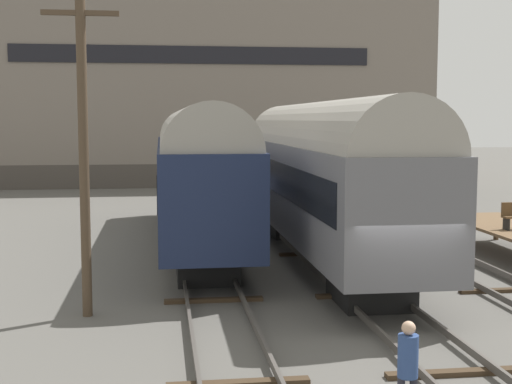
{
  "coord_description": "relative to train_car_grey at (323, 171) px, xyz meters",
  "views": [
    {
      "loc": [
        -5.38,
        -15.33,
        4.79
      ],
      "look_at": [
        -2.03,
        9.74,
        2.2
      ],
      "focal_mm": 50.0,
      "sensor_mm": 36.0,
      "label": 1
    }
  ],
  "objects": [
    {
      "name": "ground_plane",
      "position": [
        0.0,
        -7.88,
        -3.06
      ],
      "size": [
        200.0,
        200.0,
        0.0
      ],
      "primitive_type": "plane",
      "color": "#56544F"
    },
    {
      "name": "track_left",
      "position": [
        -4.05,
        -7.88,
        -2.92
      ],
      "size": [
        2.6,
        60.0,
        0.26
      ],
      "color": "#4C4742",
      "rests_on": "ground"
    },
    {
      "name": "track_middle",
      "position": [
        0.0,
        -7.88,
        -2.92
      ],
      "size": [
        2.6,
        60.0,
        0.26
      ],
      "color": "#4C4742",
      "rests_on": "ground"
    },
    {
      "name": "train_car_grey",
      "position": [
        0.0,
        0.0,
        0.0
      ],
      "size": [
        3.01,
        16.92,
        5.38
      ],
      "color": "black",
      "rests_on": "ground"
    },
    {
      "name": "train_car_navy",
      "position": [
        -4.05,
        3.72,
        -0.05
      ],
      "size": [
        2.9,
        18.05,
        5.27
      ],
      "color": "black",
      "rests_on": "ground"
    },
    {
      "name": "person_worker",
      "position": [
        -1.63,
        -12.92,
        -2.04
      ],
      "size": [
        0.32,
        0.32,
        1.7
      ],
      "color": "#282833",
      "rests_on": "ground"
    },
    {
      "name": "utility_pole",
      "position": [
        -7.21,
        -5.79,
        1.23
      ],
      "size": [
        1.8,
        0.24,
        8.26
      ],
      "color": "#473828",
      "rests_on": "ground"
    },
    {
      "name": "warehouse_building",
      "position": [
        -3.07,
        33.15,
        5.3
      ],
      "size": [
        35.23,
        13.01,
        16.73
      ],
      "color": "#46403A",
      "rests_on": "ground"
    }
  ]
}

